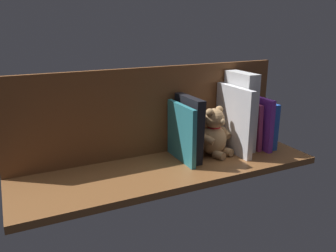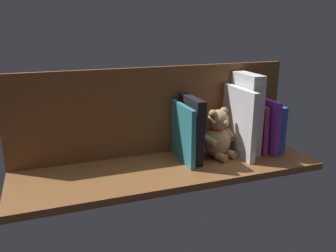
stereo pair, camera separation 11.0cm
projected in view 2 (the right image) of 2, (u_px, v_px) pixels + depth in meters
The scene contains 10 objects.
ground_plane at pixel (168, 169), 114.05cm from camera, with size 98.22×30.25×2.20cm, color brown.
shelf_back_panel at pixel (155, 111), 120.89cm from camera, with size 98.22×1.50×30.48cm, color brown.
book_0 at pixel (269, 126), 127.74cm from camera, with size 2.55×16.04×16.86cm, color blue.
book_1 at pixel (263, 124), 125.88cm from camera, with size 1.81×17.30×18.96cm, color purple.
book_2 at pixel (255, 127), 126.55cm from camera, with size 1.65×14.57×17.02cm, color #B23F72.
dictionary_thick_white at pixel (246, 113), 123.60cm from camera, with size 4.80×14.48×27.90cm, color silver.
book_3 at pixel (239, 122), 120.58cm from camera, with size 2.07×19.68×23.60cm, color silver.
teddy_bear at pixel (218, 136), 120.08cm from camera, with size 13.02×12.94×17.00cm.
book_4 at pixel (191, 129), 117.09cm from camera, with size 3.08×15.85×21.30cm, color black.
book_5 at pixel (183, 133), 115.54cm from camera, with size 1.51×17.68×19.26cm, color teal.
Camera 2 is at (35.48, 98.84, 45.55)cm, focal length 37.53 mm.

